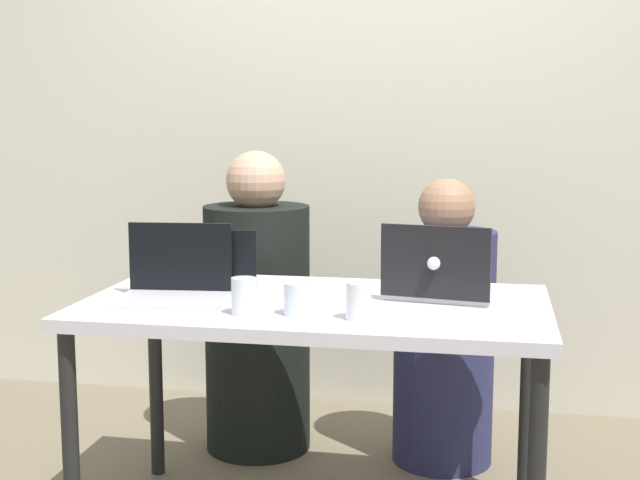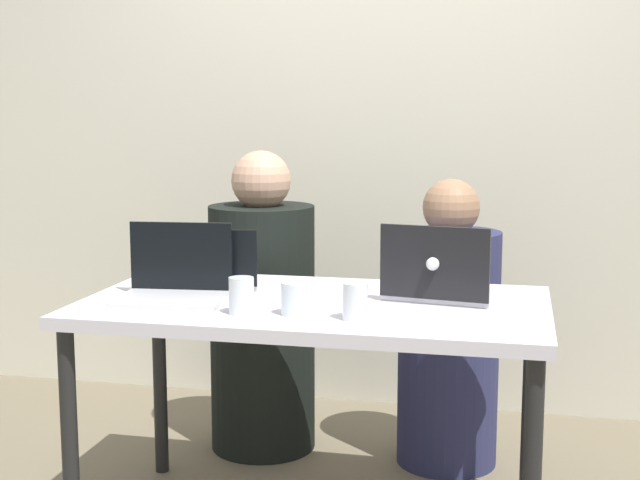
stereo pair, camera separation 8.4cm
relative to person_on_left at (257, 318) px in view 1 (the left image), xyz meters
name	(u,v)px [view 1 (the left image)]	position (x,y,z in m)	size (l,w,h in m)	color
back_wall	(373,137)	(0.37, 0.69, 0.70)	(4.50, 0.10, 2.45)	beige
desk	(315,323)	(0.37, -0.67, 0.16)	(1.44, 0.78, 0.76)	silver
person_on_left	(257,318)	(0.00, 0.00, 0.00)	(0.49, 0.49, 1.19)	black
person_on_right	(444,338)	(0.73, 0.00, -0.04)	(0.46, 0.46, 1.10)	#282A50
laptop_front_left	(175,285)	(-0.06, -0.76, 0.28)	(0.35, 0.29, 0.23)	silver
laptop_back_right	(440,283)	(0.75, -0.57, 0.28)	(0.37, 0.31, 0.24)	silver
laptop_back_left	(213,275)	(0.00, -0.54, 0.28)	(0.33, 0.27, 0.20)	silver
water_glass_left	(244,299)	(0.20, -0.89, 0.28)	(0.07, 0.07, 0.11)	white
water_glass_right	(358,303)	(0.54, -0.89, 0.28)	(0.07, 0.07, 0.11)	white
water_glass_center	(297,301)	(0.35, -0.87, 0.27)	(0.08, 0.08, 0.10)	silver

